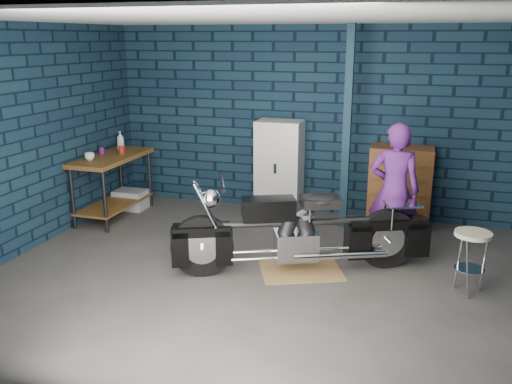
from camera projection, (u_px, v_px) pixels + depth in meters
ground at (265, 279)px, 5.88m from camera, size 6.00×6.00×0.00m
room_walls at (280, 97)px, 5.86m from camera, size 6.02×5.01×2.71m
support_post at (347, 130)px, 7.14m from camera, size 0.10×0.10×2.70m
workbench at (114, 187)px, 7.79m from camera, size 0.60×1.40×0.91m
drip_mat at (301, 270)px, 6.08m from camera, size 1.08×0.97×0.01m
motorcycle at (302, 225)px, 5.93m from camera, size 2.50×1.58×1.08m
person at (394, 190)px, 6.32m from camera, size 0.59×0.40×1.60m
storage_bin at (131, 199)px, 8.24m from camera, size 0.47×0.33×0.29m
locker at (279, 168)px, 7.86m from camera, size 0.65×0.46×1.39m
tool_chest at (400, 187)px, 7.41m from camera, size 0.83×0.46×1.10m
shop_stool at (470, 263)px, 5.46m from camera, size 0.45×0.45×0.66m
cup_a at (90, 156)px, 7.36m from camera, size 0.16×0.16×0.10m
mug_purple at (102, 151)px, 7.71m from camera, size 0.10×0.10×0.11m
mug_red at (122, 150)px, 7.75m from camera, size 0.10×0.10×0.12m
bottle at (121, 141)px, 8.00m from camera, size 0.12×0.12×0.28m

